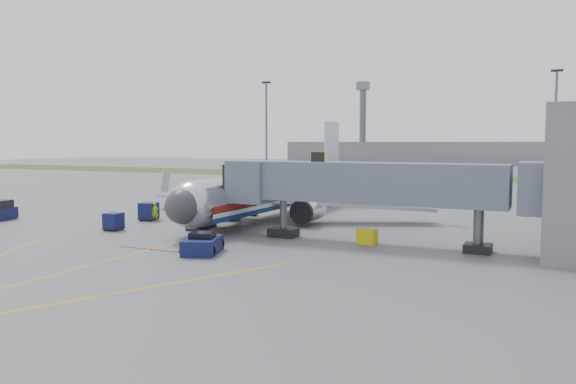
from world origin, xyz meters
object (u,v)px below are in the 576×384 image
at_px(baggage_tug, 2,211).
at_px(belt_loader, 202,223).
at_px(pushback_tug, 203,244).
at_px(airliner, 275,191).
at_px(ramp_worker, 155,212).

height_order(baggage_tug, belt_loader, belt_loader).
height_order(pushback_tug, belt_loader, belt_loader).
relative_size(airliner, pushback_tug, 8.87).
bearing_deg(baggage_tug, airliner, 29.65).
distance_m(airliner, belt_loader, 9.95).
height_order(belt_loader, ramp_worker, belt_loader).
bearing_deg(airliner, baggage_tug, -150.35).
distance_m(pushback_tug, baggage_tug, 27.90).
bearing_deg(ramp_worker, belt_loader, -65.86).
distance_m(pushback_tug, belt_loader, 11.40).
height_order(pushback_tug, ramp_worker, ramp_worker).
height_order(airliner, pushback_tug, airliner).
relative_size(pushback_tug, baggage_tug, 1.33).
xyz_separation_m(pushback_tug, belt_loader, (-6.51, 9.36, -0.11)).
bearing_deg(ramp_worker, airliner, -10.96).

